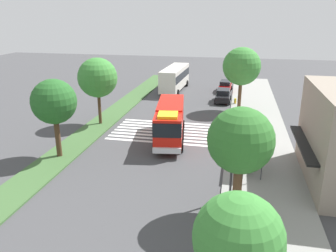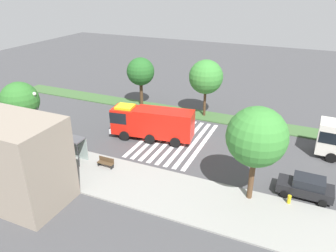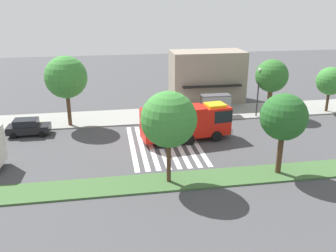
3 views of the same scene
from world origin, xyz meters
name	(u,v)px [view 2 (image 2 of 3)]	position (x,y,z in m)	size (l,w,h in m)	color
ground_plane	(188,142)	(0.00, 0.00, 0.00)	(120.00, 120.00, 0.00)	#424244
sidewalk	(149,187)	(0.00, 9.22, 0.07)	(60.00, 5.97, 0.14)	gray
median_strip	(209,116)	(0.00, -7.73, 0.07)	(60.00, 3.00, 0.14)	#3D6033
crosswalk	(175,140)	(1.53, 0.00, 0.01)	(6.75, 11.22, 0.01)	silver
fire_truck	(150,122)	(4.14, 0.80, 2.02)	(9.39, 3.67, 3.62)	red
parked_car_mid	(306,187)	(-12.13, 5.03, 0.90)	(4.34, 2.15, 1.76)	black
bus_stop_shelter	(70,142)	(9.17, 7.99, 1.89)	(3.50, 1.40, 2.46)	#4C4C51
bench_near_shelter	(106,162)	(5.17, 7.95, 0.59)	(1.60, 0.50, 0.90)	#4C3823
street_lamp	(38,114)	(13.90, 6.83, 3.60)	(0.36, 0.36, 5.81)	#2D2D30
storefront_building	(5,159)	(9.77, 14.64, 3.47)	(9.79, 5.70, 6.95)	gray
sidewalk_tree_far_west	(257,137)	(-8.04, 7.23, 5.57)	(4.59, 4.59, 7.75)	#513823
sidewalk_tree_center	(20,101)	(15.63, 7.23, 4.87)	(3.88, 3.88, 6.72)	#513823
median_tree_far_west	(206,77)	(0.64, -7.73, 5.22)	(4.21, 4.21, 7.21)	#47301E
median_tree_west	(141,72)	(9.76, -7.73, 4.89)	(3.71, 3.71, 6.64)	#47301E
fire_hydrant	(289,199)	(-11.04, 6.73, 0.49)	(0.28, 0.28, 0.70)	gold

